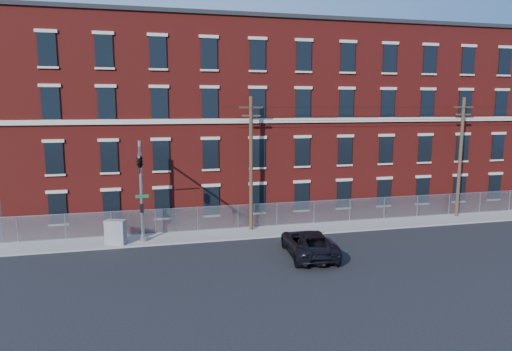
{
  "coord_description": "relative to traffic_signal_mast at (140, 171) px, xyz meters",
  "views": [
    {
      "loc": [
        -5.7,
        -27.35,
        9.51
      ],
      "look_at": [
        1.98,
        4.0,
        4.52
      ],
      "focal_mm": 32.17,
      "sensor_mm": 36.0,
      "label": 1
    }
  ],
  "objects": [
    {
      "name": "mill_building",
      "position": [
        18.0,
        11.75,
        2.76
      ],
      "size": [
        55.3,
        14.32,
        16.3
      ],
      "color": "maroon",
      "rests_on": "ground"
    },
    {
      "name": "utility_cabinet",
      "position": [
        -1.78,
        2.02,
        -4.43
      ],
      "size": [
        1.49,
        1.12,
        1.67
      ],
      "primitive_type": "cube",
      "rotation": [
        0.0,
        0.0,
        -0.38
      ],
      "color": "slate",
      "rests_on": "sidewalk"
    },
    {
      "name": "sidewalk",
      "position": [
        18.0,
        2.82,
        -5.33
      ],
      "size": [
        65.0,
        3.0,
        0.12
      ],
      "primitive_type": "cube",
      "color": "gray",
      "rests_on": "ground"
    },
    {
      "name": "ground",
      "position": [
        6.0,
        -2.18,
        -5.39
      ],
      "size": [
        140.0,
        140.0,
        0.0
      ],
      "primitive_type": "plane",
      "color": "black",
      "rests_on": "ground"
    },
    {
      "name": "utility_pole_near",
      "position": [
        8.0,
        3.42,
        -0.05
      ],
      "size": [
        1.8,
        0.28,
        10.0
      ],
      "color": "#473223",
      "rests_on": "ground"
    },
    {
      "name": "traffic_signal_mast",
      "position": [
        0.0,
        0.0,
        0.0
      ],
      "size": [
        0.9,
        6.75,
        7.0
      ],
      "color": "#9EA0A5",
      "rests_on": "ground"
    },
    {
      "name": "utility_pole_mid",
      "position": [
        26.0,
        3.42,
        -0.05
      ],
      "size": [
        1.8,
        0.28,
        10.0
      ],
      "color": "#473223",
      "rests_on": "ground"
    },
    {
      "name": "chain_link_fence",
      "position": [
        18.0,
        4.12,
        -4.33
      ],
      "size": [
        59.06,
        0.06,
        1.85
      ],
      "color": "#A5A8AD",
      "rests_on": "ground"
    },
    {
      "name": "overhead_wires",
      "position": [
        26.0,
        3.42,
        3.73
      ],
      "size": [
        40.0,
        0.62,
        0.62
      ],
      "color": "black",
      "rests_on": "ground"
    },
    {
      "name": "pickup_truck",
      "position": [
        10.23,
        -3.05,
        -4.57
      ],
      "size": [
        3.28,
        6.13,
        1.64
      ],
      "primitive_type": "imported",
      "rotation": [
        0.0,
        0.0,
        3.04
      ],
      "color": "black",
      "rests_on": "ground"
    }
  ]
}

